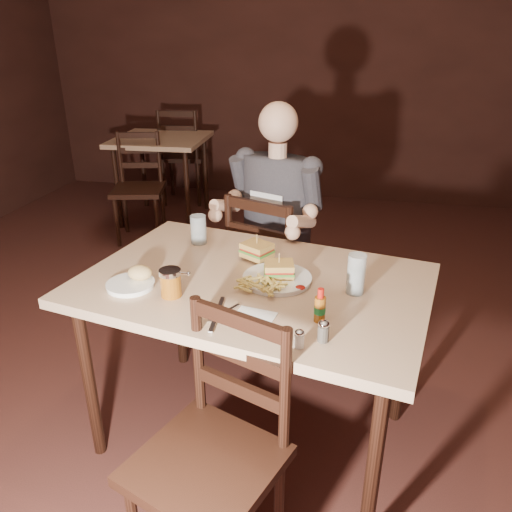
% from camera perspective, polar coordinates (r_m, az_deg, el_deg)
% --- Properties ---
extents(room_shell, '(7.00, 7.00, 7.00)m').
position_cam_1_polar(room_shell, '(1.82, -0.15, 16.56)').
color(room_shell, black).
rests_on(room_shell, ground).
extents(main_table, '(1.44, 1.09, 0.77)m').
position_cam_1_polar(main_table, '(1.96, -0.32, -4.68)').
color(main_table, tan).
rests_on(main_table, ground).
extents(bg_table, '(0.85, 0.85, 0.77)m').
position_cam_1_polar(bg_table, '(4.73, -10.79, 12.13)').
color(bg_table, tan).
rests_on(bg_table, ground).
extents(chair_far, '(0.56, 0.58, 0.92)m').
position_cam_1_polar(chair_far, '(2.68, 2.35, -1.92)').
color(chair_far, black).
rests_on(chair_far, ground).
extents(chair_near, '(0.54, 0.56, 0.89)m').
position_cam_1_polar(chair_near, '(1.65, -5.74, -22.61)').
color(chair_near, black).
rests_on(chair_near, ground).
extents(bg_chair_far, '(0.51, 0.54, 0.96)m').
position_cam_1_polar(bg_chair_far, '(5.27, -8.31, 11.28)').
color(bg_chair_far, black).
rests_on(bg_chair_far, ground).
extents(bg_chair_near, '(0.50, 0.53, 0.88)m').
position_cam_1_polar(bg_chair_near, '(4.31, -13.33, 7.42)').
color(bg_chair_near, black).
rests_on(bg_chair_near, ground).
extents(diner, '(0.61, 0.54, 0.87)m').
position_cam_1_polar(diner, '(2.48, 2.00, 7.10)').
color(diner, '#323136').
rests_on(diner, chair_far).
extents(dinner_plate, '(0.30, 0.30, 0.01)m').
position_cam_1_polar(dinner_plate, '(1.91, 2.43, -2.71)').
color(dinner_plate, white).
rests_on(dinner_plate, main_table).
extents(sandwich_left, '(0.15, 0.14, 0.10)m').
position_cam_1_polar(sandwich_left, '(2.06, 0.11, 1.18)').
color(sandwich_left, '#C09545').
rests_on(sandwich_left, dinner_plate).
extents(sandwich_right, '(0.13, 0.11, 0.10)m').
position_cam_1_polar(sandwich_right, '(1.90, 2.65, -1.08)').
color(sandwich_right, '#C09545').
rests_on(sandwich_right, dinner_plate).
extents(fries_pile, '(0.24, 0.19, 0.04)m').
position_cam_1_polar(fries_pile, '(1.83, 0.58, -3.17)').
color(fries_pile, '#D8BF64').
rests_on(fries_pile, dinner_plate).
extents(ketchup_dollop, '(0.04, 0.04, 0.01)m').
position_cam_1_polar(ketchup_dollop, '(1.84, 5.08, -3.59)').
color(ketchup_dollop, maroon).
rests_on(ketchup_dollop, dinner_plate).
extents(glass_left, '(0.08, 0.08, 0.13)m').
position_cam_1_polar(glass_left, '(2.25, -6.59, 3.01)').
color(glass_left, silver).
rests_on(glass_left, main_table).
extents(glass_right, '(0.08, 0.08, 0.15)m').
position_cam_1_polar(glass_right, '(1.84, 11.37, -2.04)').
color(glass_right, silver).
rests_on(glass_right, main_table).
extents(hot_sauce, '(0.04, 0.04, 0.12)m').
position_cam_1_polar(hot_sauce, '(1.65, 7.34, -5.59)').
color(hot_sauce, brown).
rests_on(hot_sauce, main_table).
extents(salt_shaker, '(0.04, 0.04, 0.06)m').
position_cam_1_polar(salt_shaker, '(1.53, 4.96, -9.44)').
color(salt_shaker, white).
rests_on(salt_shaker, main_table).
extents(pepper_shaker, '(0.04, 0.04, 0.07)m').
position_cam_1_polar(pepper_shaker, '(1.56, 7.71, -8.57)').
color(pepper_shaker, '#38332D').
rests_on(pepper_shaker, main_table).
extents(syrup_dispenser, '(0.09, 0.09, 0.10)m').
position_cam_1_polar(syrup_dispenser, '(1.82, -9.72, -3.04)').
color(syrup_dispenser, brown).
rests_on(syrup_dispenser, main_table).
extents(napkin, '(0.15, 0.15, 0.00)m').
position_cam_1_polar(napkin, '(1.68, -0.34, -7.14)').
color(napkin, white).
rests_on(napkin, main_table).
extents(knife, '(0.04, 0.23, 0.01)m').
position_cam_1_polar(knife, '(1.70, -4.49, -6.60)').
color(knife, silver).
rests_on(knife, napkin).
extents(fork, '(0.08, 0.13, 0.00)m').
position_cam_1_polar(fork, '(1.70, -3.65, -6.46)').
color(fork, silver).
rests_on(fork, napkin).
extents(side_plate, '(0.20, 0.20, 0.01)m').
position_cam_1_polar(side_plate, '(1.93, -14.13, -3.29)').
color(side_plate, white).
rests_on(side_plate, main_table).
extents(bread_roll, '(0.11, 0.09, 0.06)m').
position_cam_1_polar(bread_roll, '(1.94, -13.11, -1.86)').
color(bread_roll, tan).
rests_on(bread_roll, side_plate).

